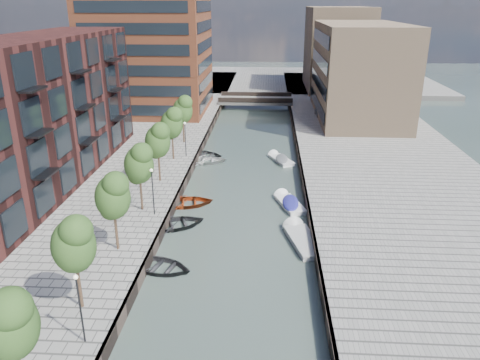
# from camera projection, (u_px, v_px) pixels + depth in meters

# --- Properties ---
(water) EXTENTS (300.00, 300.00, 0.00)m
(water) POSITION_uv_depth(u_px,v_px,m) (247.00, 166.00, 54.79)
(water) COLOR #38473F
(water) RESTS_ON ground
(quay_right) EXTENTS (20.00, 140.00, 1.00)m
(quay_right) POSITION_uv_depth(u_px,v_px,m) (386.00, 164.00, 53.69)
(quay_right) COLOR gray
(quay_right) RESTS_ON ground
(quay_wall_left) EXTENTS (0.25, 140.00, 1.00)m
(quay_wall_left) POSITION_uv_depth(u_px,v_px,m) (196.00, 161.00, 54.96)
(quay_wall_left) COLOR #332823
(quay_wall_left) RESTS_ON ground
(quay_wall_right) EXTENTS (0.25, 140.00, 1.00)m
(quay_wall_right) POSITION_uv_depth(u_px,v_px,m) (300.00, 163.00, 54.26)
(quay_wall_right) COLOR #332823
(quay_wall_right) RESTS_ON ground
(far_closure) EXTENTS (80.00, 40.00, 1.00)m
(far_closure) POSITION_uv_depth(u_px,v_px,m) (259.00, 80.00, 110.53)
(far_closure) COLOR gray
(far_closure) RESTS_ON ground
(apartment_block) EXTENTS (8.00, 38.00, 14.00)m
(apartment_block) POSITION_uv_depth(u_px,v_px,m) (30.00, 116.00, 43.76)
(apartment_block) COLOR black
(apartment_block) RESTS_ON quay_left
(tower) EXTENTS (18.00, 18.00, 30.00)m
(tower) POSITION_uv_depth(u_px,v_px,m) (147.00, 15.00, 73.35)
(tower) COLOR brown
(tower) RESTS_ON quay_left
(tan_block_near) EXTENTS (12.00, 25.00, 14.00)m
(tan_block_near) POSITION_uv_depth(u_px,v_px,m) (359.00, 71.00, 71.51)
(tan_block_near) COLOR #96795C
(tan_block_near) RESTS_ON quay_right
(tan_block_far) EXTENTS (12.00, 20.00, 16.00)m
(tan_block_far) POSITION_uv_depth(u_px,v_px,m) (337.00, 48.00, 95.38)
(tan_block_far) COLOR #96795C
(tan_block_far) RESTS_ON quay_right
(bridge) EXTENTS (13.00, 6.00, 1.30)m
(bridge) POSITION_uv_depth(u_px,v_px,m) (256.00, 100.00, 84.12)
(bridge) COLOR gray
(bridge) RESTS_ON ground
(tree_0) EXTENTS (2.50, 2.50, 5.95)m
(tree_0) POSITION_uv_depth(u_px,v_px,m) (8.00, 322.00, 19.83)
(tree_0) COLOR #382619
(tree_0) RESTS_ON quay_left
(tree_1) EXTENTS (2.50, 2.50, 5.95)m
(tree_1) POSITION_uv_depth(u_px,v_px,m) (73.00, 242.00, 26.35)
(tree_1) COLOR #382619
(tree_1) RESTS_ON quay_left
(tree_2) EXTENTS (2.50, 2.50, 5.95)m
(tree_2) POSITION_uv_depth(u_px,v_px,m) (112.00, 194.00, 32.88)
(tree_2) COLOR #382619
(tree_2) RESTS_ON quay_left
(tree_3) EXTENTS (2.50, 2.50, 5.95)m
(tree_3) POSITION_uv_depth(u_px,v_px,m) (139.00, 162.00, 39.40)
(tree_3) COLOR #382619
(tree_3) RESTS_ON quay_left
(tree_4) EXTENTS (2.50, 2.50, 5.95)m
(tree_4) POSITION_uv_depth(u_px,v_px,m) (157.00, 140.00, 45.93)
(tree_4) COLOR #382619
(tree_4) RESTS_ON quay_left
(tree_5) EXTENTS (2.50, 2.50, 5.95)m
(tree_5) POSITION_uv_depth(u_px,v_px,m) (172.00, 122.00, 52.45)
(tree_5) COLOR #382619
(tree_5) RESTS_ON quay_left
(tree_6) EXTENTS (2.50, 2.50, 5.95)m
(tree_6) POSITION_uv_depth(u_px,v_px,m) (183.00, 109.00, 58.97)
(tree_6) COLOR #382619
(tree_6) RESTS_ON quay_left
(lamp_0) EXTENTS (0.24, 0.24, 4.12)m
(lamp_0) POSITION_uv_depth(u_px,v_px,m) (79.00, 302.00, 24.13)
(lamp_0) COLOR black
(lamp_0) RESTS_ON quay_left
(lamp_1) EXTENTS (0.24, 0.24, 4.12)m
(lamp_1) POSITION_uv_depth(u_px,v_px,m) (153.00, 187.00, 39.04)
(lamp_1) COLOR black
(lamp_1) RESTS_ON quay_left
(lamp_2) EXTENTS (0.24, 0.24, 4.12)m
(lamp_2) POSITION_uv_depth(u_px,v_px,m) (185.00, 136.00, 53.95)
(lamp_2) COLOR black
(lamp_2) RESTS_ON quay_left
(sloop_0) EXTENTS (5.57, 4.60, 1.00)m
(sloop_0) POSITION_uv_depth(u_px,v_px,m) (160.00, 270.00, 33.54)
(sloop_0) COLOR #252427
(sloop_0) RESTS_ON ground
(sloop_1) EXTENTS (6.19, 5.41, 1.07)m
(sloop_1) POSITION_uv_depth(u_px,v_px,m) (175.00, 227.00, 39.88)
(sloop_1) COLOR black
(sloop_1) RESTS_ON ground
(sloop_2) EXTENTS (5.76, 4.65, 1.06)m
(sloop_2) POSITION_uv_depth(u_px,v_px,m) (186.00, 205.00, 44.14)
(sloop_2) COLOR maroon
(sloop_2) RESTS_ON ground
(sloop_3) EXTENTS (5.56, 4.37, 1.04)m
(sloop_3) POSITION_uv_depth(u_px,v_px,m) (206.00, 163.00, 55.73)
(sloop_3) COLOR silver
(sloop_3) RESTS_ON ground
(sloop_4) EXTENTS (5.52, 4.78, 0.96)m
(sloop_4) POSITION_uv_depth(u_px,v_px,m) (205.00, 156.00, 58.06)
(sloop_4) COLOR #232426
(sloop_4) RESTS_ON ground
(motorboat_2) EXTENTS (3.32, 5.96, 1.89)m
(motorboat_2) POSITION_uv_depth(u_px,v_px,m) (301.00, 239.00, 37.66)
(motorboat_2) COLOR #BABAB8
(motorboat_2) RESTS_ON ground
(motorboat_3) EXTENTS (3.07, 4.99, 1.57)m
(motorboat_3) POSITION_uv_depth(u_px,v_px,m) (289.00, 203.00, 44.17)
(motorboat_3) COLOR white
(motorboat_3) RESTS_ON ground
(motorboat_4) EXTENTS (3.28, 4.75, 1.51)m
(motorboat_4) POSITION_uv_depth(u_px,v_px,m) (280.00, 159.00, 56.38)
(motorboat_4) COLOR silver
(motorboat_4) RESTS_ON ground
(car) EXTENTS (1.79, 3.95, 1.32)m
(car) POSITION_uv_depth(u_px,v_px,m) (321.00, 112.00, 73.95)
(car) COLOR #9C9FA1
(car) RESTS_ON quay_right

